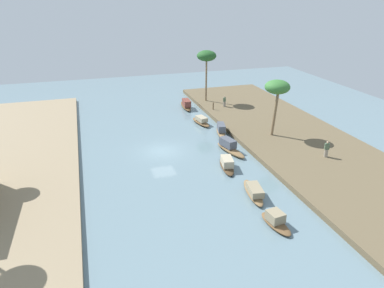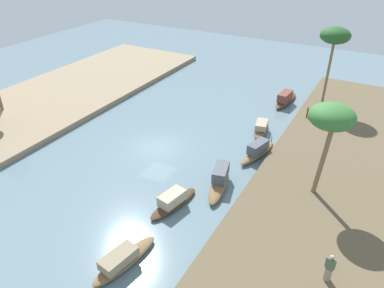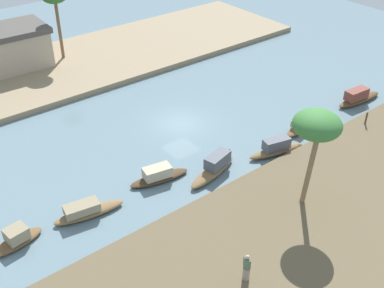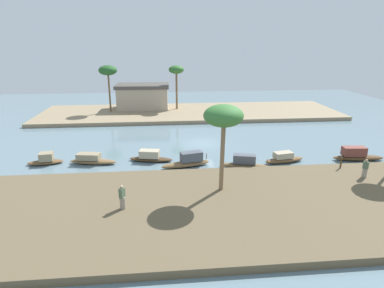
% 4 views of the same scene
% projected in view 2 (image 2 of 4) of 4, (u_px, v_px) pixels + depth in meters
% --- Properties ---
extents(river_water, '(77.08, 77.08, 0.00)m').
position_uv_depth(river_water, '(157.00, 148.00, 30.85)').
color(river_water, slate).
rests_on(river_water, ground).
extents(riverbank_left, '(46.30, 13.11, 0.52)m').
position_uv_depth(riverbank_left, '(348.00, 202.00, 24.28)').
color(riverbank_left, brown).
rests_on(riverbank_left, ground).
extents(riverbank_right, '(46.30, 13.11, 0.52)m').
position_uv_depth(riverbank_right, '(32.00, 108.00, 37.15)').
color(riverbank_right, '#937F60').
rests_on(riverbank_right, ground).
extents(sampan_open_hull, '(4.60, 1.80, 1.03)m').
position_uv_depth(sampan_open_hull, '(123.00, 259.00, 19.86)').
color(sampan_open_hull, brown).
rests_on(sampan_open_hull, river_water).
extents(sampan_foreground, '(5.04, 1.52, 1.36)m').
position_uv_depth(sampan_foreground, '(286.00, 99.00, 38.55)').
color(sampan_foreground, brown).
rests_on(sampan_foreground, river_water).
extents(sampan_with_tall_canopy, '(4.15, 1.84, 1.05)m').
position_uv_depth(sampan_with_tall_canopy, '(261.00, 128.00, 33.13)').
color(sampan_with_tall_canopy, brown).
rests_on(sampan_with_tall_canopy, river_water).
extents(sampan_with_red_awning, '(4.63, 1.98, 1.34)m').
position_uv_depth(sampan_with_red_awning, '(258.00, 151.00, 29.44)').
color(sampan_with_red_awning, brown).
rests_on(sampan_with_red_awning, river_water).
extents(sampan_near_left_bank, '(4.79, 2.14, 1.39)m').
position_uv_depth(sampan_near_left_bank, '(220.00, 180.00, 25.99)').
color(sampan_near_left_bank, brown).
rests_on(sampan_near_left_bank, river_water).
extents(sampan_downstream_large, '(4.38, 1.93, 1.11)m').
position_uv_depth(sampan_downstream_large, '(173.00, 201.00, 24.13)').
color(sampan_downstream_large, '#47331E').
rests_on(sampan_downstream_large, river_water).
extents(person_on_near_bank, '(0.50, 0.51, 1.70)m').
position_uv_depth(person_on_near_bank, '(329.00, 269.00, 18.25)').
color(person_on_near_bank, gray).
rests_on(person_on_near_bank, riverbank_left).
extents(person_by_mooring, '(0.54, 0.54, 1.58)m').
position_uv_depth(person_by_mooring, '(332.00, 112.00, 34.22)').
color(person_by_mooring, gray).
rests_on(person_by_mooring, riverbank_left).
extents(mooring_post, '(0.14, 0.14, 1.04)m').
position_uv_depth(mooring_post, '(307.00, 112.00, 34.47)').
color(mooring_post, '#4C3823').
rests_on(mooring_post, riverbank_left).
extents(palm_tree_left_near, '(2.84, 2.84, 6.53)m').
position_uv_depth(palm_tree_left_near, '(332.00, 118.00, 21.99)').
color(palm_tree_left_near, '#7F6647').
rests_on(palm_tree_left_near, riverbank_left).
extents(palm_tree_left_far, '(2.88, 2.88, 7.64)m').
position_uv_depth(palm_tree_left_far, '(335.00, 37.00, 34.57)').
color(palm_tree_left_far, '#7F6647').
rests_on(palm_tree_left_far, riverbank_left).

